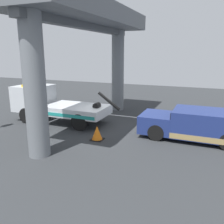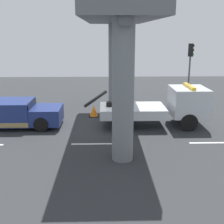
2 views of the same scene
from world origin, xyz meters
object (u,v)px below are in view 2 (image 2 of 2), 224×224
Objects in this scene: tow_truck_white at (165,106)px; traffic_cone_orange at (94,111)px; towed_van_green at (13,114)px; traffic_light_near at (190,62)px.

traffic_cone_orange is at bearing 154.62° from tow_truck_white.
traffic_cone_orange is (4.72, 2.05, -0.42)m from towed_van_green.
traffic_light_near is at bearing 57.78° from tow_truck_white.
traffic_light_near is (11.58, 4.03, 2.62)m from towed_van_green.
towed_van_green is 12.54m from traffic_light_near.
traffic_cone_orange is at bearing -163.85° from traffic_light_near.
towed_van_green is at bearing -156.58° from traffic_cone_orange.
tow_truck_white reaches higher than towed_van_green.
tow_truck_white is 1.55× the size of traffic_light_near.
tow_truck_white is at bearing -122.22° from traffic_light_near.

